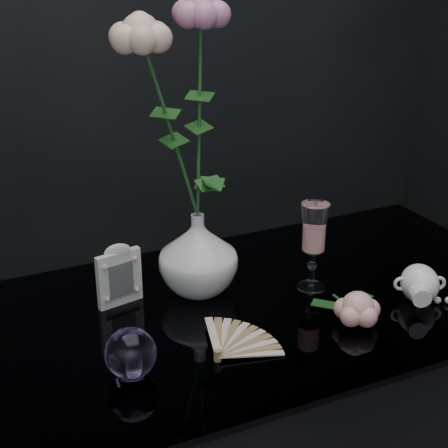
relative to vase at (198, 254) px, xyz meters
name	(u,v)px	position (x,y,z in m)	size (l,w,h in m)	color
vase	(198,254)	(0.00, 0.00, 0.00)	(0.15, 0.15, 0.15)	white
wine_glass	(313,247)	(0.20, -0.08, 0.01)	(0.05, 0.05, 0.17)	white
picture_frame	(119,274)	(-0.15, 0.02, -0.02)	(0.09, 0.07, 0.12)	white
paperweight	(131,353)	(-0.20, -0.21, -0.04)	(0.08, 0.08, 0.08)	#977DCB
paper_fan	(218,354)	(-0.06, -0.23, -0.07)	(0.22, 0.17, 0.02)	#F4EEC3
loose_rose	(358,308)	(0.20, -0.23, -0.05)	(0.13, 0.18, 0.06)	#F0A69B
pearl_jar	(420,282)	(0.35, -0.20, -0.04)	(0.24, 0.25, 0.07)	white
roses	(181,102)	(-0.03, 0.00, 0.29)	(0.21, 0.14, 0.43)	#FFBDAA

